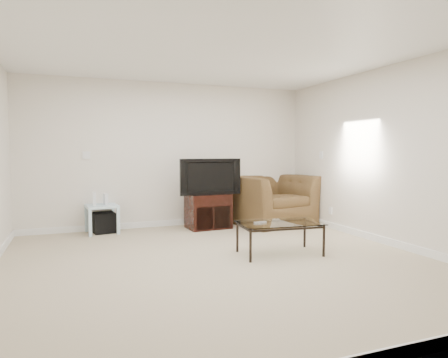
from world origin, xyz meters
name	(u,v)px	position (x,y,z in m)	size (l,w,h in m)	color
floor	(221,262)	(0.00, 0.00, 0.00)	(5.00, 5.00, 0.00)	tan
ceiling	(221,47)	(0.00, 0.00, 2.50)	(5.00, 5.00, 0.00)	white
wall_back	(171,155)	(0.00, 2.50, 1.25)	(5.00, 0.02, 2.50)	silver
wall_right	(389,156)	(2.50, 0.00, 1.25)	(0.02, 5.00, 2.50)	silver
plate_back	(86,155)	(-1.40, 2.49, 1.25)	(0.12, 0.02, 0.12)	white
plate_right_switch	(321,155)	(2.49, 1.60, 1.25)	(0.02, 0.09, 0.13)	white
plate_right_outlet	(330,211)	(2.49, 1.30, 0.30)	(0.02, 0.08, 0.12)	white
tv_stand	(208,211)	(0.53, 2.05, 0.29)	(0.71, 0.49, 0.59)	black
dvd_player	(209,200)	(0.54, 2.01, 0.49)	(0.35, 0.25, 0.05)	black
television	(209,176)	(0.54, 2.02, 0.89)	(0.98, 0.20, 0.61)	black
side_table	(102,219)	(-1.19, 2.28, 0.23)	(0.48, 0.48, 0.46)	#C8EDF8
subwoofer	(104,223)	(-1.16, 2.30, 0.16)	(0.33, 0.33, 0.33)	black
game_console	(94,199)	(-1.30, 2.25, 0.56)	(0.05, 0.15, 0.21)	white
game_case	(105,199)	(-1.13, 2.26, 0.55)	(0.05, 0.13, 0.18)	silver
recliner	(271,191)	(1.74, 2.05, 0.59)	(1.35, 0.87, 1.18)	#553322
coffee_table	(280,238)	(0.83, 0.08, 0.20)	(1.04, 0.59, 0.41)	black
remote	(260,222)	(0.58, 0.13, 0.42)	(0.16, 0.05, 0.02)	#B2B2B7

